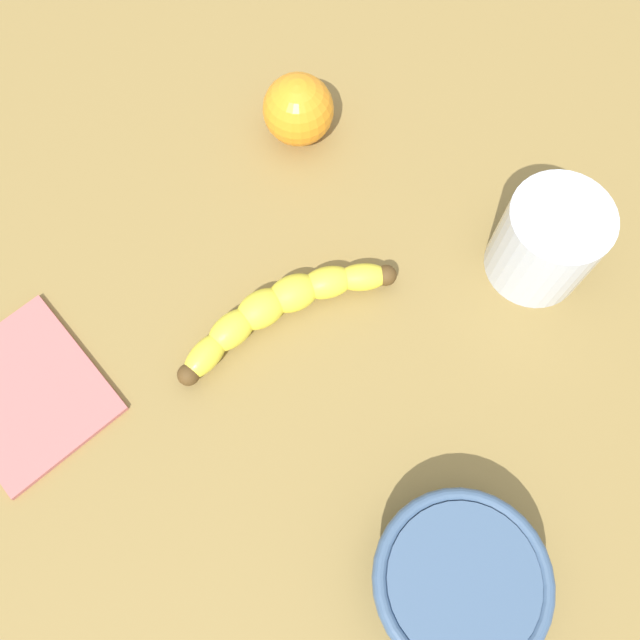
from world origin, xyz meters
TOP-DOWN VIEW (x-y plane):
  - wooden_tabletop at (0.00, 0.00)cm, footprint 120.00×120.00cm
  - banana at (-3.94, -0.49)cm, footprint 14.87×19.22cm
  - smoothie_glass at (16.41, 14.98)cm, footprint 9.53×9.53cm
  - ceramic_bowl at (19.88, -16.08)cm, footprint 14.33×14.33cm
  - orange_fruit at (-11.67, 19.44)cm, footprint 7.44×7.44cm
  - folded_napkin at (-21.88, -17.69)cm, footprint 18.66×17.36cm

SIDE VIEW (x-z plane):
  - wooden_tabletop at x=0.00cm, z-range 0.00..3.00cm
  - folded_napkin at x=-21.88cm, z-range 3.00..3.60cm
  - banana at x=-3.94cm, z-range 3.00..6.55cm
  - ceramic_bowl at x=19.88cm, z-range 3.49..8.78cm
  - orange_fruit at x=-11.67cm, z-range 3.00..10.44cm
  - smoothie_glass at x=16.41cm, z-range 2.80..12.48cm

